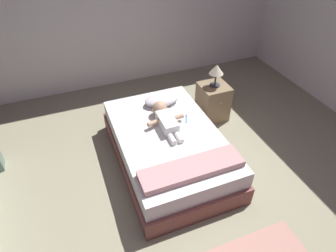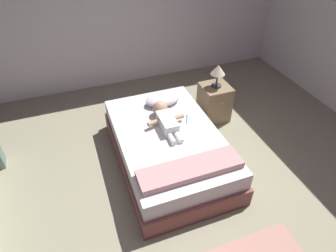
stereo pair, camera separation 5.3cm
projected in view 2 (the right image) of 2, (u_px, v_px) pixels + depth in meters
ground_plane at (180, 219)px, 2.98m from camera, size 8.00×8.00×0.00m
wall_behind_bed at (107, 5)px, 4.36m from camera, size 8.00×0.12×2.60m
bed at (168, 147)px, 3.50m from camera, size 1.19×1.88×0.45m
pillow at (163, 100)px, 3.78m from camera, size 0.46×0.27×0.12m
baby at (165, 118)px, 3.45m from camera, size 0.46×0.68×0.19m
toothbrush at (187, 118)px, 3.56m from camera, size 0.08×0.15×0.02m
nightstand at (214, 102)px, 4.17m from camera, size 0.39×0.42×0.54m
lamp at (218, 71)px, 3.86m from camera, size 0.20×0.20×0.32m
blanket at (190, 169)px, 2.87m from camera, size 1.07×0.28×0.07m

